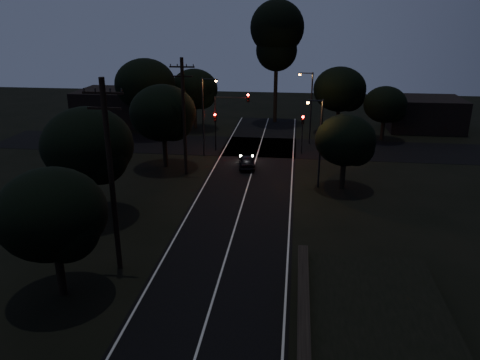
# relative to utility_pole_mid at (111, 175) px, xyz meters

# --- Properties ---
(road_surface) EXTENTS (60.00, 70.00, 0.03)m
(road_surface) POSITION_rel_utility_pole_mid_xyz_m (6.00, 16.12, -5.73)
(road_surface) COLOR black
(road_surface) RESTS_ON ground
(utility_pole_mid) EXTENTS (2.20, 0.30, 11.00)m
(utility_pole_mid) POSITION_rel_utility_pole_mid_xyz_m (0.00, 0.00, 0.00)
(utility_pole_mid) COLOR black
(utility_pole_mid) RESTS_ON ground
(utility_pole_far) EXTENTS (2.20, 0.30, 10.50)m
(utility_pole_far) POSITION_rel_utility_pole_mid_xyz_m (0.00, 17.00, -0.25)
(utility_pole_far) COLOR black
(utility_pole_far) RESTS_ON ground
(tree_left_b) EXTENTS (5.48, 5.48, 6.96)m
(tree_left_b) POSITION_rel_utility_pole_mid_xyz_m (-1.81, -3.11, -1.23)
(tree_left_b) COLOR black
(tree_left_b) RESTS_ON ground
(tree_left_c) EXTENTS (6.36, 6.36, 8.04)m
(tree_left_c) POSITION_rel_utility_pole_mid_xyz_m (-4.27, 6.87, -0.54)
(tree_left_c) COLOR black
(tree_left_c) RESTS_ON ground
(tree_left_d) EXTENTS (6.22, 6.22, 7.89)m
(tree_left_d) POSITION_rel_utility_pole_mid_xyz_m (-2.28, 18.87, -0.62)
(tree_left_d) COLOR black
(tree_left_d) RESTS_ON ground
(tree_far_nw) EXTENTS (5.94, 5.94, 7.52)m
(tree_far_nw) POSITION_rel_utility_pole_mid_xyz_m (-2.79, 34.88, -0.87)
(tree_far_nw) COLOR black
(tree_far_nw) RESTS_ON ground
(tree_far_w) EXTENTS (7.14, 7.14, 9.11)m
(tree_far_w) POSITION_rel_utility_pole_mid_xyz_m (-7.75, 30.86, 0.18)
(tree_far_w) COLOR black
(tree_far_w) RESTS_ON ground
(tree_far_ne) EXTENTS (6.34, 6.34, 8.02)m
(tree_far_ne) POSITION_rel_utility_pole_mid_xyz_m (15.22, 34.87, -0.55)
(tree_far_ne) COLOR black
(tree_far_ne) RESTS_ON ground
(tree_far_e) EXTENTS (4.90, 4.90, 6.22)m
(tree_far_e) POSITION_rel_utility_pole_mid_xyz_m (20.17, 31.90, -1.71)
(tree_far_e) COLOR black
(tree_far_e) RESTS_ON ground
(tree_right_a) EXTENTS (4.97, 4.97, 6.32)m
(tree_right_a) POSITION_rel_utility_pole_mid_xyz_m (14.18, 14.90, -1.64)
(tree_right_a) COLOR black
(tree_right_a) RESTS_ON ground
(tall_pine) EXTENTS (6.93, 6.93, 15.74)m
(tall_pine) POSITION_rel_utility_pole_mid_xyz_m (7.00, 40.00, 5.61)
(tall_pine) COLOR black
(tall_pine) RESTS_ON ground
(building_left) EXTENTS (10.00, 8.00, 4.40)m
(building_left) POSITION_rel_utility_pole_mid_xyz_m (-14.00, 37.00, -3.54)
(building_left) COLOR black
(building_left) RESTS_ON ground
(building_right) EXTENTS (9.00, 7.00, 4.00)m
(building_right) POSITION_rel_utility_pole_mid_xyz_m (26.00, 38.00, -3.74)
(building_right) COLOR black
(building_right) RESTS_ON ground
(signal_left) EXTENTS (0.28, 0.35, 4.10)m
(signal_left) POSITION_rel_utility_pole_mid_xyz_m (1.40, 24.99, -2.90)
(signal_left) COLOR black
(signal_left) RESTS_ON ground
(signal_right) EXTENTS (0.28, 0.35, 4.10)m
(signal_right) POSITION_rel_utility_pole_mid_xyz_m (10.60, 24.99, -2.90)
(signal_right) COLOR black
(signal_right) RESTS_ON ground
(signal_mast) EXTENTS (3.70, 0.35, 6.25)m
(signal_mast) POSITION_rel_utility_pole_mid_xyz_m (3.09, 24.99, -1.40)
(signal_mast) COLOR black
(signal_mast) RESTS_ON ground
(streetlight_a) EXTENTS (1.66, 0.26, 8.00)m
(streetlight_a) POSITION_rel_utility_pole_mid_xyz_m (0.69, 23.00, -1.10)
(streetlight_a) COLOR black
(streetlight_a) RESTS_ON ground
(streetlight_b) EXTENTS (1.66, 0.26, 8.00)m
(streetlight_b) POSITION_rel_utility_pole_mid_xyz_m (11.31, 29.00, -1.10)
(streetlight_b) COLOR black
(streetlight_b) RESTS_ON ground
(streetlight_c) EXTENTS (1.46, 0.26, 7.50)m
(streetlight_c) POSITION_rel_utility_pole_mid_xyz_m (11.83, 15.00, -1.39)
(streetlight_c) COLOR black
(streetlight_c) RESTS_ON ground
(car) EXTENTS (1.93, 3.86, 1.26)m
(car) POSITION_rel_utility_pole_mid_xyz_m (5.38, 19.50, -5.11)
(car) COLOR black
(car) RESTS_ON ground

